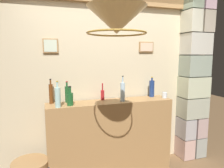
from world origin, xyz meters
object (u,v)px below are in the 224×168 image
Objects in this scene: liquor_bottle_mezcal at (70,98)px; pendant_lamp at (117,21)px; liquor_bottle_bourbon at (152,88)px; liquor_bottle_rum at (51,93)px; liquor_bottle_scotch at (67,94)px; liquor_bottle_brandy at (123,92)px; liquor_bottle_port at (102,94)px; liquor_bottle_amaro at (58,97)px; glass_tumbler_rocks at (165,95)px.

pendant_lamp reaches higher than liquor_bottle_mezcal.
liquor_bottle_rum is at bearing 179.53° from liquor_bottle_bourbon.
liquor_bottle_bourbon is at bearing 7.62° from liquor_bottle_mezcal.
liquor_bottle_scotch is 0.82× the size of liquor_bottle_brandy.
liquor_bottle_mezcal reaches higher than liquor_bottle_port.
liquor_bottle_brandy is at bearing 65.77° from pendant_lamp.
liquor_bottle_scotch is at bearing 95.65° from liquor_bottle_mezcal.
glass_tumbler_rocks is (1.56, 0.07, -0.09)m from liquor_bottle_amaro.
liquor_bottle_brandy is 1.29m from pendant_lamp.
glass_tumbler_rocks is at bearing -10.10° from liquor_bottle_port.
pendant_lamp is at bearing -61.55° from liquor_bottle_amaro.
glass_tumbler_rocks is (1.63, -0.16, -0.09)m from liquor_bottle_rum.
pendant_lamp is (-0.96, -1.08, 0.80)m from liquor_bottle_bourbon.
pendant_lamp is (-1.09, -0.93, 0.89)m from glass_tumbler_rocks.
liquor_bottle_amaro is at bearing -159.86° from liquor_bottle_port.
liquor_bottle_port is at bearing -0.05° from liquor_bottle_scotch.
liquor_bottle_bourbon is at bearing -0.97° from liquor_bottle_port.
liquor_bottle_amaro is 0.92× the size of liquor_bottle_brandy.
pendant_lamp is (0.33, -1.09, 0.81)m from liquor_bottle_scotch.
liquor_bottle_brandy is at bearing 4.49° from liquor_bottle_amaro.
glass_tumbler_rocks is (0.92, -0.16, -0.04)m from liquor_bottle_port.
liquor_bottle_amaro is 0.64× the size of pendant_lamp.
liquor_bottle_scotch reaches higher than liquor_bottle_port.
liquor_bottle_mezcal is 0.17m from liquor_bottle_amaro.
pendant_lamp reaches higher than liquor_bottle_port.
glass_tumbler_rocks is (0.14, -0.15, -0.09)m from liquor_bottle_bourbon.
pendant_lamp reaches higher than liquor_bottle_brandy.
pendant_lamp is at bearing -139.71° from glass_tumbler_rocks.
liquor_bottle_amaro is 1.13× the size of liquor_bottle_scotch.
liquor_bottle_scotch is at bearing 106.73° from pendant_lamp.
liquor_bottle_port is at bearing 20.81° from liquor_bottle_mezcal.
liquor_bottle_amaro is at bearing -72.58° from liquor_bottle_rum.
liquor_bottle_brandy reaches higher than glass_tumbler_rocks.
liquor_bottle_rum is at bearing 174.28° from glass_tumbler_rocks.
liquor_bottle_port is at bearing 169.90° from glass_tumbler_rocks.
liquor_bottle_brandy is 4.01× the size of glass_tumbler_rocks.
liquor_bottle_bourbon is 1.44m from liquor_bottle_amaro.
liquor_bottle_bourbon is at bearing 48.42° from pendant_lamp.
pendant_lamp reaches higher than glass_tumbler_rocks.
glass_tumbler_rocks is (1.40, 0.02, -0.05)m from liquor_bottle_mezcal.
liquor_bottle_brandy reaches higher than liquor_bottle_rum.
liquor_bottle_mezcal is 1.28m from liquor_bottle_bourbon.
liquor_bottle_mezcal is 0.19m from liquor_bottle_scotch.
liquor_bottle_rum is (-0.71, -0.00, 0.06)m from liquor_bottle_port.
liquor_bottle_scotch is (0.14, 0.23, -0.01)m from liquor_bottle_amaro.
liquor_bottle_brandy is (0.25, -0.16, 0.06)m from liquor_bottle_port.
liquor_bottle_mezcal is at bearing -179.25° from glass_tumbler_rocks.
liquor_bottle_rum is at bearing 141.44° from liquor_bottle_mezcal.
liquor_bottle_brandy is at bearing 1.49° from liquor_bottle_mezcal.
liquor_bottle_port is at bearing 20.14° from liquor_bottle_amaro.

